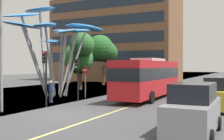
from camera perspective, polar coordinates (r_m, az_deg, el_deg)
ground at (r=17.14m, az=-11.77°, el=-8.92°), size 120.00×240.00×0.10m
red_bus at (r=24.40m, az=7.56°, el=-1.34°), size 2.80×11.04×3.51m
leaf_sculpture at (r=27.20m, az=-11.59°, el=7.75°), size 7.99×9.48×8.62m
traffic_light_kerb_near at (r=19.77m, az=-13.57°, el=0.64°), size 0.28×0.42×3.86m
traffic_light_kerb_far at (r=22.58m, az=-7.16°, el=-0.13°), size 0.28×0.42×3.40m
traffic_light_island_mid at (r=27.67m, az=-0.76°, el=0.20°), size 0.28×0.42×3.49m
car_parked_near at (r=12.06m, az=16.36°, el=-8.01°), size 1.91×4.47×2.15m
car_parked_mid at (r=19.19m, az=21.14°, el=-4.79°), size 1.95×4.09×2.12m
street_lamp at (r=18.29m, az=-21.04°, el=7.61°), size 1.76×0.44×7.90m
tree_pavement_near at (r=33.67m, az=-6.68°, el=2.89°), size 5.01×5.13×6.68m
tree_pavement_far at (r=40.49m, az=-1.81°, el=4.12°), size 4.11×5.28×7.32m
pedestrian at (r=22.14m, az=-12.46°, el=-4.33°), size 0.34×0.34×1.71m
no_entry_sign at (r=24.74m, az=-5.54°, el=-1.51°), size 0.60×0.12×2.77m
backdrop_building at (r=53.67m, az=0.72°, el=6.15°), size 23.56×10.45×15.58m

